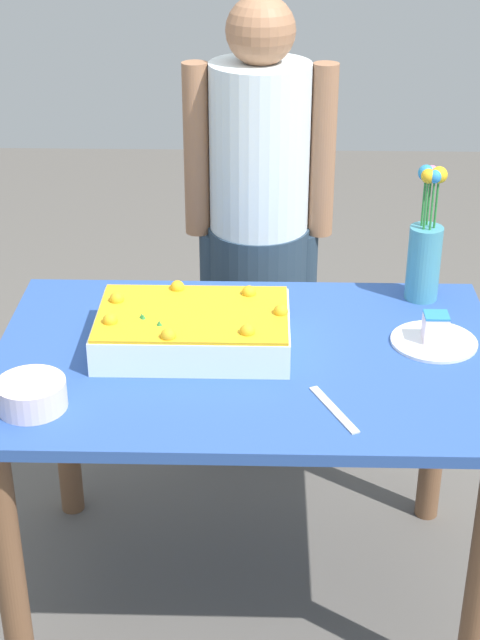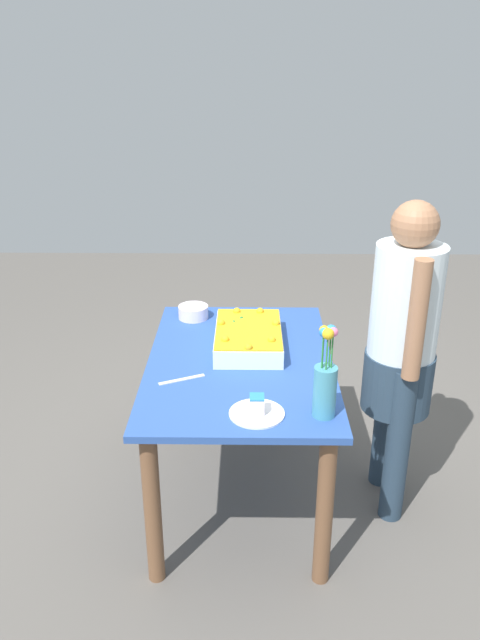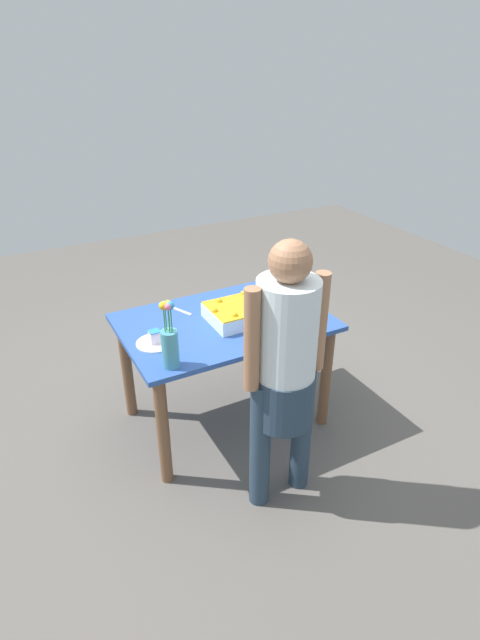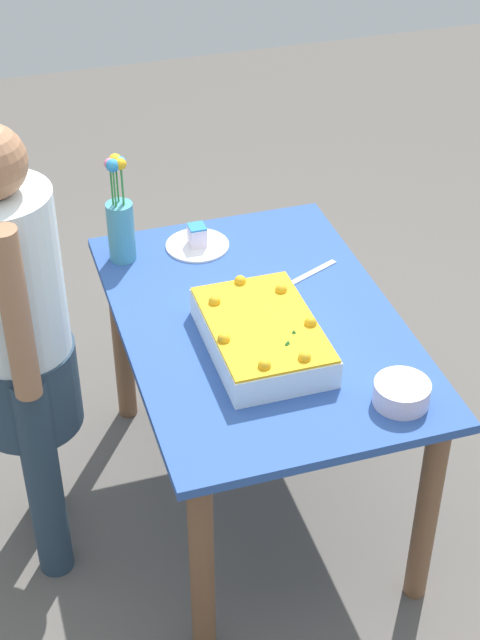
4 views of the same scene
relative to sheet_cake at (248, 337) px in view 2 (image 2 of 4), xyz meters
The scene contains 8 objects.
ground_plane 0.81m from the sheet_cake, 15.30° to the right, with size 8.00×8.00×0.00m, color #5B5751.
dining_table 0.23m from the sheet_cake, 15.30° to the right, with size 1.25×0.84×0.75m.
sheet_cake is the anchor object (origin of this frame).
serving_plate_with_slice 0.60m from the sheet_cake, ahead, with size 0.22×0.22×0.08m.
cake_knife 0.44m from the sheet_cake, 40.55° to the right, with size 0.20×0.02×0.00m, color silver.
flower_vase 0.68m from the sheet_cake, 25.65° to the left, with size 0.09×0.09×0.38m.
fruit_bowl 0.45m from the sheet_cake, 139.69° to the right, with size 0.16×0.16×0.07m, color silver.
person_standing 0.70m from the sheet_cake, 77.07° to the left, with size 0.45×0.31×1.49m.
Camera 2 is at (2.53, 0.03, 2.05)m, focal length 35.00 mm.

